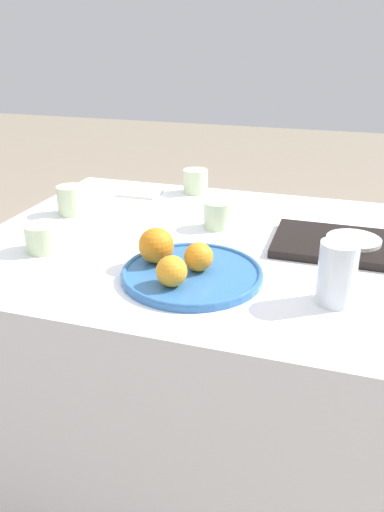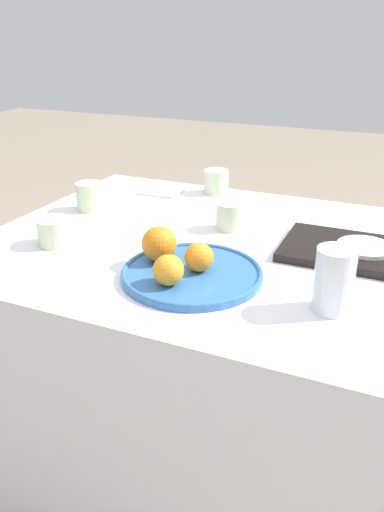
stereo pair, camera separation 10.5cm
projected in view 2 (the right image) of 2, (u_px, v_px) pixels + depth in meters
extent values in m
plane|color=gray|center=(214.00, 464.00, 1.56)|extent=(12.00, 12.00, 0.00)
cube|color=white|center=(217.00, 365.00, 1.41)|extent=(1.17, 0.90, 0.75)
cylinder|color=#336BAD|center=(192.00, 274.00, 1.07)|extent=(0.31, 0.31, 0.01)
torus|color=#336BAD|center=(192.00, 272.00, 1.07)|extent=(0.31, 0.31, 0.01)
sphere|color=orange|center=(168.00, 270.00, 1.01)|extent=(0.06, 0.06, 0.06)
sphere|color=orange|center=(199.00, 257.00, 1.06)|extent=(0.06, 0.06, 0.06)
sphere|color=orange|center=(159.00, 244.00, 1.11)|extent=(0.08, 0.08, 0.08)
cylinder|color=silver|center=(334.00, 280.00, 0.92)|extent=(0.07, 0.07, 0.13)
cube|color=black|center=(364.00, 253.00, 1.17)|extent=(0.38, 0.23, 0.02)
cylinder|color=silver|center=(365.00, 247.00, 1.16)|extent=(0.13, 0.13, 0.01)
cylinder|color=beige|center=(55.00, 232.00, 1.23)|extent=(0.09, 0.09, 0.07)
cylinder|color=beige|center=(230.00, 216.00, 1.32)|extent=(0.07, 0.07, 0.07)
cylinder|color=beige|center=(216.00, 182.00, 1.62)|extent=(0.08, 0.08, 0.08)
cylinder|color=beige|center=(90.00, 196.00, 1.46)|extent=(0.08, 0.08, 0.08)
cube|color=silver|center=(163.00, 190.00, 1.65)|extent=(0.13, 0.14, 0.01)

